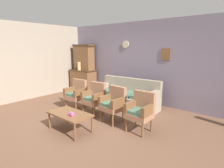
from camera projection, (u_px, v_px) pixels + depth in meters
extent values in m
plane|color=brown|center=(83.00, 125.00, 4.47)|extent=(7.68, 7.68, 0.00)
cube|color=gray|center=(141.00, 62.00, 6.18)|extent=(6.40, 0.06, 2.70)
cube|color=brown|center=(166.00, 54.00, 5.52)|extent=(0.28, 0.02, 0.36)
cylinder|color=beige|center=(126.00, 44.00, 6.39)|extent=(0.26, 0.03, 0.26)
cube|color=gray|center=(19.00, 62.00, 6.21)|extent=(0.06, 5.20, 2.70)
cube|color=brown|center=(83.00, 81.00, 7.66)|extent=(1.10, 0.52, 0.90)
cube|color=#462D1B|center=(83.00, 70.00, 7.56)|extent=(1.16, 0.55, 0.03)
cube|color=brown|center=(84.00, 58.00, 7.52)|extent=(0.90, 0.36, 0.95)
cube|color=#462D1B|center=(83.00, 45.00, 7.42)|extent=(0.99, 0.38, 0.08)
cylinder|color=tan|center=(79.00, 66.00, 7.40)|extent=(0.13, 0.13, 0.33)
cube|color=gray|center=(125.00, 101.00, 5.65)|extent=(2.06, 0.93, 0.42)
cube|color=gray|center=(131.00, 85.00, 5.81)|extent=(2.02, 0.29, 0.48)
cube|color=gray|center=(154.00, 96.00, 5.05)|extent=(0.21, 0.81, 0.24)
cube|color=gray|center=(102.00, 87.00, 6.12)|extent=(0.21, 0.81, 0.24)
cube|color=#4C705B|center=(142.00, 97.00, 5.22)|extent=(0.57, 0.59, 0.10)
cube|color=#4C705B|center=(125.00, 93.00, 5.57)|extent=(0.57, 0.59, 0.10)
cube|color=#4C705B|center=(109.00, 91.00, 5.91)|extent=(0.57, 0.59, 0.10)
cube|color=#9E6B4C|center=(75.00, 97.00, 5.49)|extent=(0.56, 0.52, 0.12)
cube|color=#4C705B|center=(75.00, 94.00, 5.46)|extent=(0.47, 0.44, 0.10)
cube|color=#9E6B4C|center=(80.00, 87.00, 5.59)|extent=(0.53, 0.14, 0.46)
cube|color=brown|center=(80.00, 93.00, 5.33)|extent=(0.12, 0.48, 0.22)
cube|color=brown|center=(70.00, 91.00, 5.58)|extent=(0.12, 0.48, 0.22)
cylinder|color=brown|center=(76.00, 107.00, 5.26)|extent=(0.04, 0.04, 0.32)
cylinder|color=brown|center=(66.00, 104.00, 5.50)|extent=(0.04, 0.04, 0.32)
cylinder|color=brown|center=(85.00, 104.00, 5.57)|extent=(0.04, 0.04, 0.32)
cylinder|color=brown|center=(75.00, 101.00, 5.81)|extent=(0.04, 0.04, 0.32)
cube|color=#9E6B4C|center=(93.00, 102.00, 5.06)|extent=(0.53, 0.49, 0.12)
cube|color=#4C705B|center=(93.00, 99.00, 5.02)|extent=(0.45, 0.41, 0.10)
cube|color=#9E6B4C|center=(98.00, 90.00, 5.15)|extent=(0.52, 0.11, 0.46)
cube|color=brown|center=(99.00, 97.00, 4.89)|extent=(0.09, 0.48, 0.22)
cube|color=brown|center=(88.00, 94.00, 5.16)|extent=(0.09, 0.48, 0.22)
cylinder|color=brown|center=(94.00, 113.00, 4.83)|extent=(0.04, 0.04, 0.32)
cylinder|color=brown|center=(83.00, 109.00, 5.09)|extent=(0.04, 0.04, 0.32)
cylinder|color=brown|center=(104.00, 109.00, 5.12)|extent=(0.04, 0.04, 0.32)
cylinder|color=brown|center=(93.00, 106.00, 5.38)|extent=(0.04, 0.04, 0.32)
cube|color=#9E6B4C|center=(112.00, 108.00, 4.55)|extent=(0.55, 0.52, 0.12)
cube|color=#4C705B|center=(111.00, 104.00, 4.52)|extent=(0.47, 0.44, 0.10)
cube|color=#9E6B4C|center=(117.00, 95.00, 4.63)|extent=(0.53, 0.14, 0.46)
cube|color=brown|center=(118.00, 103.00, 4.37)|extent=(0.12, 0.48, 0.22)
cube|color=brown|center=(106.00, 99.00, 4.67)|extent=(0.12, 0.48, 0.22)
cylinder|color=brown|center=(113.00, 120.00, 4.32)|extent=(0.04, 0.04, 0.32)
cylinder|color=brown|center=(101.00, 116.00, 4.61)|extent=(0.04, 0.04, 0.32)
cylinder|color=brown|center=(123.00, 116.00, 4.59)|extent=(0.04, 0.04, 0.32)
cylinder|color=brown|center=(111.00, 112.00, 4.87)|extent=(0.04, 0.04, 0.32)
cube|color=#9E6B4C|center=(139.00, 116.00, 4.04)|extent=(0.52, 0.48, 0.12)
cube|color=#4C705B|center=(139.00, 112.00, 4.00)|extent=(0.45, 0.41, 0.10)
cube|color=#9E6B4C|center=(144.00, 101.00, 4.13)|extent=(0.52, 0.10, 0.46)
cube|color=brown|center=(148.00, 111.00, 3.86)|extent=(0.08, 0.48, 0.22)
cube|color=brown|center=(131.00, 106.00, 4.14)|extent=(0.08, 0.48, 0.22)
cylinder|color=brown|center=(143.00, 130.00, 3.81)|extent=(0.04, 0.04, 0.32)
cylinder|color=brown|center=(126.00, 125.00, 4.07)|extent=(0.04, 0.04, 0.32)
cylinder|color=brown|center=(151.00, 125.00, 4.09)|extent=(0.04, 0.04, 0.32)
cylinder|color=brown|center=(136.00, 120.00, 4.35)|extent=(0.04, 0.04, 0.32)
cube|color=brown|center=(70.00, 114.00, 4.07)|extent=(1.00, 0.56, 0.04)
cylinder|color=brown|center=(67.00, 115.00, 4.58)|extent=(0.04, 0.04, 0.38)
cylinder|color=brown|center=(92.00, 125.00, 4.01)|extent=(0.04, 0.04, 0.38)
cylinder|color=brown|center=(50.00, 121.00, 4.22)|extent=(0.04, 0.04, 0.38)
cylinder|color=brown|center=(75.00, 133.00, 3.65)|extent=(0.04, 0.04, 0.38)
cube|color=#9A4079|center=(72.00, 115.00, 3.94)|extent=(0.13, 0.09, 0.02)
cube|color=#D05778|center=(71.00, 114.00, 3.92)|extent=(0.12, 0.08, 0.02)
cube|color=#90599B|center=(71.00, 113.00, 3.93)|extent=(0.10, 0.07, 0.03)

